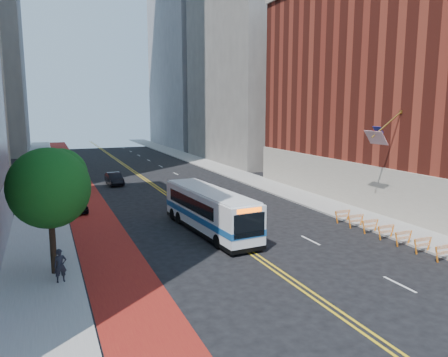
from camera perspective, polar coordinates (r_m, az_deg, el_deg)
name	(u,v)px	position (r m, az deg, el deg)	size (l,w,h in m)	color
ground	(297,284)	(23.04, 9.52, -13.48)	(160.00, 160.00, 0.00)	black
sidewalk_left	(40,193)	(48.71, -22.86, -1.81)	(4.00, 140.00, 0.15)	gray
sidewalk_right	(250,179)	(54.06, 3.44, -0.04)	(4.00, 140.00, 0.15)	gray
bus_lane_paint	(80,191)	(48.83, -18.28, -1.60)	(3.60, 140.00, 0.01)	maroon
center_line_inner	(153,186)	(50.01, -9.21, -1.00)	(0.14, 140.00, 0.01)	gold
center_line_outer	(157,186)	(50.09, -8.81, -0.97)	(0.14, 140.00, 0.01)	gold
lane_dashes	(176,174)	(58.89, -6.32, 0.63)	(0.14, 98.20, 0.01)	silver
brick_building	(437,84)	(44.88, 26.05, 11.08)	(18.73, 36.00, 22.00)	maroon
midrise_right_near	(264,38)	(75.19, 5.19, 17.82)	(18.00, 26.00, 40.00)	slate
midrise_right_far	(206,23)	(103.93, -2.42, 19.67)	(20.00, 28.00, 55.00)	gray
construction_barriers	(394,233)	(31.08, 21.37, -6.63)	(1.42, 10.91, 1.00)	orange
street_tree	(50,185)	(24.27, -21.76, -0.76)	(4.20, 4.20, 6.70)	black
transit_bus	(209,210)	(31.26, -1.99, -4.12)	(3.32, 11.36, 3.08)	silver
car_a	(74,204)	(39.50, -18.99, -3.15)	(1.62, 4.02, 1.37)	black
car_b	(114,179)	(51.75, -14.15, -0.03)	(1.49, 4.27, 1.41)	black
car_c	(75,173)	(56.65, -18.84, 0.63)	(2.21, 5.43, 1.58)	black
pedestrian	(60,266)	(23.83, -20.60, -10.61)	(0.62, 0.41, 1.70)	black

